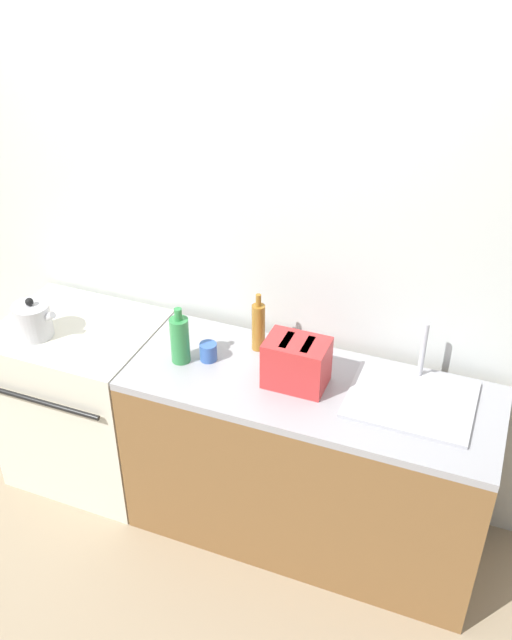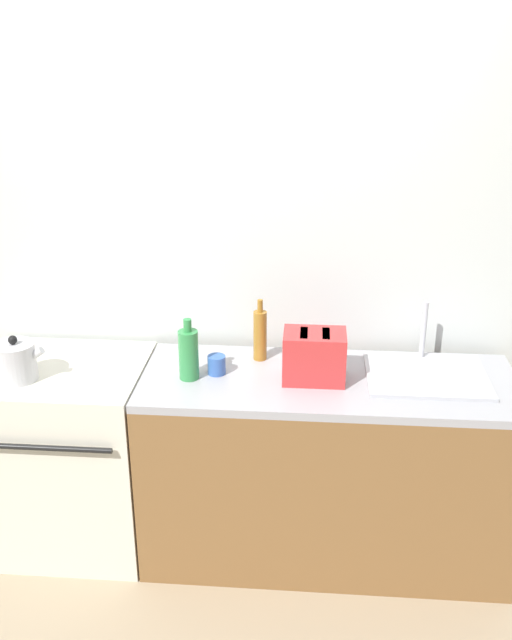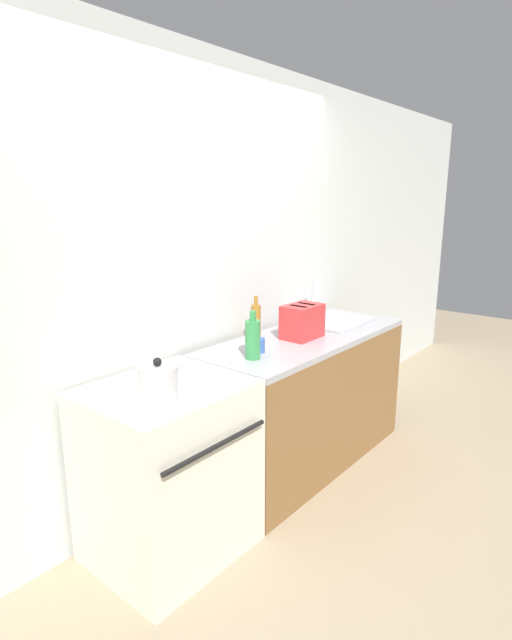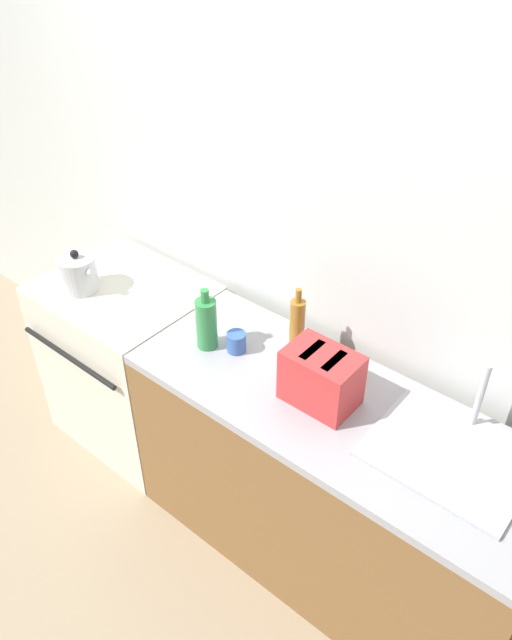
% 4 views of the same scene
% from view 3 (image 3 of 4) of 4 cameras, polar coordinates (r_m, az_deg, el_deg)
% --- Properties ---
extents(ground_plane, '(12.00, 12.00, 0.00)m').
position_cam_3_polar(ground_plane, '(3.09, 4.03, -21.35)').
color(ground_plane, tan).
extents(wall_back, '(8.00, 0.05, 2.60)m').
position_cam_3_polar(wall_back, '(3.02, -6.29, 4.60)').
color(wall_back, silver).
rests_on(wall_back, ground_plane).
extents(stove, '(0.75, 0.67, 0.90)m').
position_cam_3_polar(stove, '(2.64, -9.91, -16.37)').
color(stove, silver).
rests_on(stove, ground_plane).
extents(counter_block, '(1.63, 0.62, 0.90)m').
position_cam_3_polar(counter_block, '(3.45, 5.62, -8.95)').
color(counter_block, brown).
rests_on(counter_block, ground_plane).
extents(kettle, '(0.22, 0.17, 0.20)m').
position_cam_3_polar(kettle, '(2.25, -11.06, -7.13)').
color(kettle, silver).
rests_on(kettle, stove).
extents(toaster, '(0.26, 0.18, 0.22)m').
position_cam_3_polar(toaster, '(3.22, 5.31, -0.15)').
color(toaster, red).
rests_on(toaster, counter_block).
extents(sink_tray, '(0.52, 0.43, 0.28)m').
position_cam_3_polar(sink_tray, '(3.68, 8.65, -0.02)').
color(sink_tray, '#B7B7BC').
rests_on(sink_tray, counter_block).
extents(bottle_amber, '(0.06, 0.06, 0.29)m').
position_cam_3_polar(bottle_amber, '(3.13, -0.02, -0.25)').
color(bottle_amber, '#9E6B23').
rests_on(bottle_amber, counter_block).
extents(bottle_green, '(0.09, 0.09, 0.27)m').
position_cam_3_polar(bottle_green, '(2.78, -0.38, -2.17)').
color(bottle_green, '#338C47').
rests_on(bottle_green, counter_block).
extents(cup_blue, '(0.08, 0.08, 0.08)m').
position_cam_3_polar(cup_blue, '(2.92, 0.26, -2.90)').
color(cup_blue, '#3860B2').
rests_on(cup_blue, counter_block).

